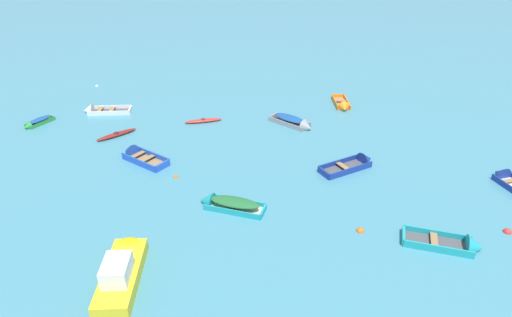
{
  "coord_description": "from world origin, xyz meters",
  "views": [
    {
      "loc": [
        -3.56,
        -4.75,
        15.92
      ],
      "look_at": [
        0.0,
        23.46,
        0.15
      ],
      "focal_mm": 30.78,
      "sensor_mm": 36.0,
      "label": 1
    }
  ],
  "objects_px": {
    "rowboat_deep_blue_far_right": "(507,180)",
    "kayak_red_cluster_outer": "(203,121)",
    "kayak_maroon_foreground_center": "(117,134)",
    "mooring_buoy_between_boats_left": "(176,177)",
    "motor_launch_yellow_cluster_inner": "(123,267)",
    "rowboat_blue_center": "(136,155)",
    "rowboat_grey_back_row_center": "(296,123)",
    "mooring_buoy_midfield": "(507,232)",
    "rowboat_green_far_back": "(36,123)",
    "mooring_buoy_between_boats_right": "(97,86)",
    "rowboat_deep_blue_midfield_left": "(357,163)",
    "rowboat_turquoise_midfield_right": "(459,245)",
    "rowboat_white_outer_left": "(97,111)",
    "rowboat_orange_distant_center": "(343,106)",
    "mooring_buoy_near_foreground": "(360,231)",
    "rowboat_turquoise_outer_right": "(225,203)"
  },
  "relations": [
    {
      "from": "rowboat_blue_center",
      "to": "rowboat_turquoise_outer_right",
      "type": "bearing_deg",
      "value": -49.39
    },
    {
      "from": "rowboat_deep_blue_far_right",
      "to": "rowboat_green_far_back",
      "type": "xyz_separation_m",
      "value": [
        -34.73,
        13.73,
        0.05
      ]
    },
    {
      "from": "mooring_buoy_midfield",
      "to": "mooring_buoy_near_foreground",
      "type": "distance_m",
      "value": 8.44
    },
    {
      "from": "rowboat_turquoise_midfield_right",
      "to": "rowboat_white_outer_left",
      "type": "relative_size",
      "value": 1.0
    },
    {
      "from": "rowboat_turquoise_midfield_right",
      "to": "rowboat_grey_back_row_center",
      "type": "bearing_deg",
      "value": 108.38
    },
    {
      "from": "rowboat_deep_blue_far_right",
      "to": "kayak_red_cluster_outer",
      "type": "bearing_deg",
      "value": 148.24
    },
    {
      "from": "rowboat_grey_back_row_center",
      "to": "mooring_buoy_between_boats_right",
      "type": "relative_size",
      "value": 12.57
    },
    {
      "from": "kayak_maroon_foreground_center",
      "to": "rowboat_turquoise_midfield_right",
      "type": "bearing_deg",
      "value": -38.91
    },
    {
      "from": "rowboat_deep_blue_far_right",
      "to": "rowboat_grey_back_row_center",
      "type": "bearing_deg",
      "value": 139.07
    },
    {
      "from": "mooring_buoy_between_boats_left",
      "to": "kayak_red_cluster_outer",
      "type": "bearing_deg",
      "value": 76.99
    },
    {
      "from": "rowboat_white_outer_left",
      "to": "motor_launch_yellow_cluster_inner",
      "type": "bearing_deg",
      "value": -76.2
    },
    {
      "from": "mooring_buoy_near_foreground",
      "to": "rowboat_deep_blue_midfield_left",
      "type": "bearing_deg",
      "value": 72.74
    },
    {
      "from": "mooring_buoy_midfield",
      "to": "rowboat_orange_distant_center",
      "type": "bearing_deg",
      "value": 101.32
    },
    {
      "from": "kayak_red_cluster_outer",
      "to": "mooring_buoy_near_foreground",
      "type": "distance_m",
      "value": 18.59
    },
    {
      "from": "motor_launch_yellow_cluster_inner",
      "to": "rowboat_blue_center",
      "type": "distance_m",
      "value": 12.5
    },
    {
      "from": "kayak_maroon_foreground_center",
      "to": "rowboat_white_outer_left",
      "type": "distance_m",
      "value": 5.88
    },
    {
      "from": "rowboat_grey_back_row_center",
      "to": "kayak_maroon_foreground_center",
      "type": "xyz_separation_m",
      "value": [
        -15.06,
        -0.1,
        -0.17
      ]
    },
    {
      "from": "rowboat_green_far_back",
      "to": "mooring_buoy_midfield",
      "type": "xyz_separation_m",
      "value": [
        31.44,
        -18.76,
        -0.24
      ]
    },
    {
      "from": "rowboat_deep_blue_far_right",
      "to": "rowboat_white_outer_left",
      "type": "relative_size",
      "value": 0.93
    },
    {
      "from": "rowboat_deep_blue_far_right",
      "to": "rowboat_blue_center",
      "type": "height_order",
      "value": "rowboat_blue_center"
    },
    {
      "from": "kayak_maroon_foreground_center",
      "to": "rowboat_blue_center",
      "type": "bearing_deg",
      "value": -62.94
    },
    {
      "from": "kayak_maroon_foreground_center",
      "to": "rowboat_deep_blue_midfield_left",
      "type": "xyz_separation_m",
      "value": [
        18.1,
        -7.18,
        0.05
      ]
    },
    {
      "from": "rowboat_turquoise_midfield_right",
      "to": "mooring_buoy_between_boats_right",
      "type": "distance_m",
      "value": 38.3
    },
    {
      "from": "kayak_red_cluster_outer",
      "to": "rowboat_deep_blue_midfield_left",
      "type": "xyz_separation_m",
      "value": [
        10.94,
        -9.09,
        0.06
      ]
    },
    {
      "from": "rowboat_turquoise_midfield_right",
      "to": "rowboat_deep_blue_midfield_left",
      "type": "relative_size",
      "value": 0.96
    },
    {
      "from": "rowboat_grey_back_row_center",
      "to": "mooring_buoy_between_boats_left",
      "type": "bearing_deg",
      "value": -144.01
    },
    {
      "from": "kayak_maroon_foreground_center",
      "to": "kayak_red_cluster_outer",
      "type": "relative_size",
      "value": 0.96
    },
    {
      "from": "rowboat_turquoise_midfield_right",
      "to": "kayak_maroon_foreground_center",
      "type": "distance_m",
      "value": 26.5
    },
    {
      "from": "rowboat_deep_blue_midfield_left",
      "to": "mooring_buoy_near_foreground",
      "type": "relative_size",
      "value": 9.92
    },
    {
      "from": "rowboat_orange_distant_center",
      "to": "rowboat_blue_center",
      "type": "relative_size",
      "value": 0.96
    },
    {
      "from": "kayak_maroon_foreground_center",
      "to": "mooring_buoy_midfield",
      "type": "height_order",
      "value": "kayak_maroon_foreground_center"
    },
    {
      "from": "rowboat_turquoise_outer_right",
      "to": "mooring_buoy_between_boats_left",
      "type": "relative_size",
      "value": 13.68
    },
    {
      "from": "mooring_buoy_midfield",
      "to": "rowboat_green_far_back",
      "type": "bearing_deg",
      "value": 149.17
    },
    {
      "from": "mooring_buoy_between_boats_right",
      "to": "mooring_buoy_between_boats_left",
      "type": "bearing_deg",
      "value": -65.63
    },
    {
      "from": "rowboat_orange_distant_center",
      "to": "mooring_buoy_midfield",
      "type": "bearing_deg",
      "value": -78.68
    },
    {
      "from": "rowboat_turquoise_midfield_right",
      "to": "mooring_buoy_between_boats_right",
      "type": "bearing_deg",
      "value": 129.91
    },
    {
      "from": "rowboat_turquoise_midfield_right",
      "to": "rowboat_turquoise_outer_right",
      "type": "relative_size",
      "value": 1.01
    },
    {
      "from": "mooring_buoy_near_foreground",
      "to": "rowboat_deep_blue_far_right",
      "type": "bearing_deg",
      "value": 18.4
    },
    {
      "from": "rowboat_orange_distant_center",
      "to": "rowboat_turquoise_outer_right",
      "type": "relative_size",
      "value": 0.87
    },
    {
      "from": "mooring_buoy_between_boats_right",
      "to": "mooring_buoy_midfield",
      "type": "bearing_deg",
      "value": -45.3
    },
    {
      "from": "rowboat_orange_distant_center",
      "to": "rowboat_grey_back_row_center",
      "type": "bearing_deg",
      "value": -146.44
    },
    {
      "from": "kayak_red_cluster_outer",
      "to": "mooring_buoy_midfield",
      "type": "distance_m",
      "value": 24.49
    },
    {
      "from": "motor_launch_yellow_cluster_inner",
      "to": "rowboat_green_far_back",
      "type": "distance_m",
      "value": 22.0
    },
    {
      "from": "rowboat_white_outer_left",
      "to": "mooring_buoy_midfield",
      "type": "relative_size",
      "value": 9.18
    },
    {
      "from": "rowboat_blue_center",
      "to": "rowboat_turquoise_outer_right",
      "type": "xyz_separation_m",
      "value": [
        6.16,
        -7.18,
        0.09
      ]
    },
    {
      "from": "motor_launch_yellow_cluster_inner",
      "to": "mooring_buoy_midfield",
      "type": "distance_m",
      "value": 21.4
    },
    {
      "from": "mooring_buoy_between_boats_left",
      "to": "mooring_buoy_near_foreground",
      "type": "distance_m",
      "value": 13.04
    },
    {
      "from": "rowboat_orange_distant_center",
      "to": "kayak_red_cluster_outer",
      "type": "xyz_separation_m",
      "value": [
        -13.16,
        -1.67,
        -0.04
      ]
    },
    {
      "from": "kayak_maroon_foreground_center",
      "to": "rowboat_turquoise_outer_right",
      "type": "bearing_deg",
      "value": -53.75
    },
    {
      "from": "rowboat_turquoise_midfield_right",
      "to": "rowboat_blue_center",
      "type": "relative_size",
      "value": 1.11
    }
  ]
}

